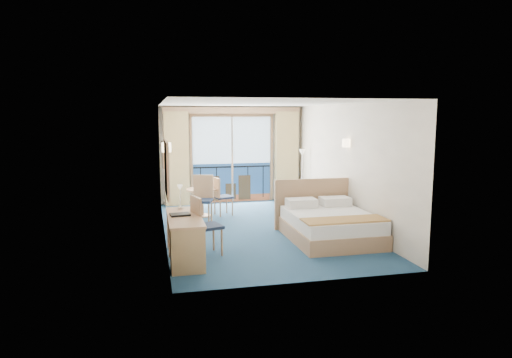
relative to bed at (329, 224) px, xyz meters
name	(u,v)px	position (x,y,z in m)	size (l,w,h in m)	color
floor	(258,229)	(-1.19, 1.12, -0.30)	(6.50, 6.50, 0.00)	navy
room_walls	(258,147)	(-1.19, 1.12, 1.47)	(4.04, 6.54, 2.72)	white
balcony_door	(232,162)	(-1.20, 4.33, 0.84)	(2.36, 0.03, 2.52)	navy
curtain_left	(177,159)	(-2.74, 4.19, 0.97)	(0.65, 0.22, 2.55)	#D7B877
curtain_right	(286,156)	(0.36, 4.19, 0.97)	(0.65, 0.22, 2.55)	#D7B877
pelmet	(233,110)	(-1.19, 4.22, 2.28)	(3.80, 0.25, 0.18)	tan
mirror	(167,169)	(-3.16, -0.38, 1.25)	(0.05, 1.25, 0.95)	tan
wall_print	(163,156)	(-3.16, 1.57, 1.30)	(0.04, 0.42, 0.52)	tan
sconce_left	(166,147)	(-3.13, 0.52, 1.55)	(0.18, 0.18, 0.18)	#FDE1B1
sconce_right	(346,143)	(0.75, 0.97, 1.55)	(0.18, 0.18, 0.18)	#FDE1B1
bed	(329,224)	(0.00, 0.00, 0.00)	(1.73, 2.06, 1.09)	tan
nightstand	(331,211)	(0.59, 1.36, -0.04)	(0.41, 0.39, 0.54)	tan
phone	(330,198)	(0.55, 1.33, 0.27)	(0.16, 0.13, 0.07)	white
armchair	(300,200)	(0.18, 2.40, 0.03)	(0.71, 0.73, 0.67)	#4C4F5C
floor_lamp	(302,163)	(0.61, 3.50, 0.85)	(0.21, 0.21, 1.53)	silver
desk	(187,243)	(-2.90, -1.09, 0.12)	(0.56, 1.63, 0.76)	tan
desk_chair	(203,222)	(-2.57, -0.48, 0.29)	(0.57, 0.56, 1.06)	#1B2740
folder	(180,214)	(-2.97, -0.58, 0.47)	(0.33, 0.25, 0.03)	black
desk_lamp	(180,192)	(-2.92, -0.03, 0.77)	(0.11, 0.11, 0.42)	silver
round_table	(202,195)	(-2.24, 2.65, 0.21)	(0.75, 0.75, 0.68)	tan
table_chair_a	(220,194)	(-1.79, 2.64, 0.23)	(0.51, 0.50, 0.94)	#1B2740
table_chair_b	(202,196)	(-2.29, 2.03, 0.31)	(0.58, 0.59, 1.09)	#1B2740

